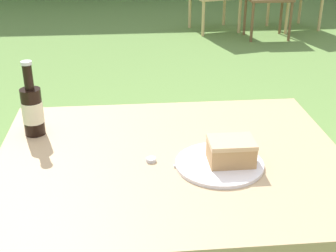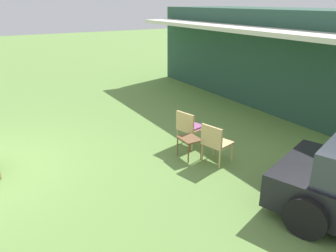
{
  "view_description": "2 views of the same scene",
  "coord_description": "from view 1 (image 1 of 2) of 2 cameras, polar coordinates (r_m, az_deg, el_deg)",
  "views": [
    {
      "loc": [
        -0.12,
        -1.15,
        1.38
      ],
      "look_at": [
        0.0,
        0.1,
        0.78
      ],
      "focal_mm": 50.0,
      "sensor_mm": 36.0,
      "label": 1
    },
    {
      "loc": [
        6.84,
        0.35,
        3.2
      ],
      "look_at": [
        1.64,
        3.4,
        0.9
      ],
      "focal_mm": 35.0,
      "sensor_mm": 36.0,
      "label": 2
    }
  ],
  "objects": [
    {
      "name": "cake_on_plate",
      "position": [
        1.28,
        7.07,
        -3.73
      ],
      "size": [
        0.24,
        0.24,
        0.08
      ],
      "color": "white",
      "rests_on": "patio_table"
    },
    {
      "name": "patio_table",
      "position": [
        1.36,
        0.4,
        -6.17
      ],
      "size": [
        0.99,
        0.8,
        0.73
      ],
      "color": "tan",
      "rests_on": "ground_plane"
    },
    {
      "name": "cola_bottle_near",
      "position": [
        1.48,
        -16.2,
        1.99
      ],
      "size": [
        0.06,
        0.06,
        0.24
      ],
      "color": "black",
      "rests_on": "patio_table"
    },
    {
      "name": "loose_bottle_cap",
      "position": [
        1.31,
        -2.08,
        -4.13
      ],
      "size": [
        0.03,
        0.03,
        0.01
      ],
      "color": "silver",
      "rests_on": "patio_table"
    },
    {
      "name": "garden_side_table",
      "position": [
        5.51,
        12.16,
        14.46
      ],
      "size": [
        0.48,
        0.38,
        0.46
      ],
      "color": "brown",
      "rests_on": "ground_plane"
    },
    {
      "name": "fork",
      "position": [
        1.28,
        4.54,
        -4.85
      ],
      "size": [
        0.17,
        0.02,
        0.01
      ],
      "color": "silver",
      "rests_on": "patio_table"
    }
  ]
}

